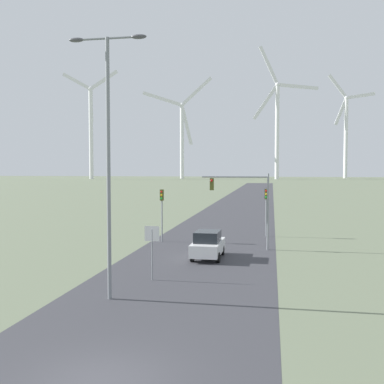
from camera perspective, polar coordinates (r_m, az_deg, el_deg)
ground_plane at (r=13.84m, az=-11.58°, el=-22.62°), size 600.00×600.00×0.00m
road_surface at (r=60.05m, az=5.61°, el=-2.66°), size 10.00×240.00×0.01m
streetlamp at (r=20.60m, az=-10.60°, el=6.61°), size 3.61×0.32×11.83m
stop_sign_near at (r=24.08m, az=-5.10°, el=-6.39°), size 0.81×0.07×2.90m
traffic_light_post_near_left at (r=36.42m, az=-3.85°, el=-1.47°), size 0.28×0.34×4.25m
traffic_light_post_near_right at (r=39.53m, az=9.40°, el=-1.21°), size 0.28×0.34×4.18m
traffic_light_mast_overhead at (r=33.10m, az=6.57°, el=-0.33°), size 4.91×0.35×5.59m
car_approaching at (r=29.91m, az=2.02°, el=-6.70°), size 1.88×4.13×1.83m
wind_turbine_far_left at (r=251.16m, az=-12.71°, el=8.34°), size 31.05×2.60×58.35m
wind_turbine_left at (r=255.31m, az=-1.28°, el=7.66°), size 37.98×10.71×57.53m
wind_turbine_center at (r=249.50m, az=10.77°, el=8.86°), size 34.94×8.33×71.30m
wind_turbine_right at (r=279.04m, az=18.97°, el=7.50°), size 27.41×5.62×60.42m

